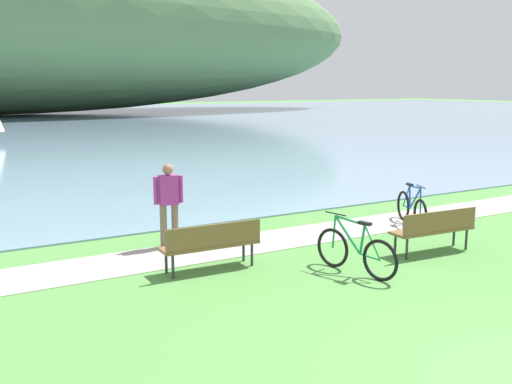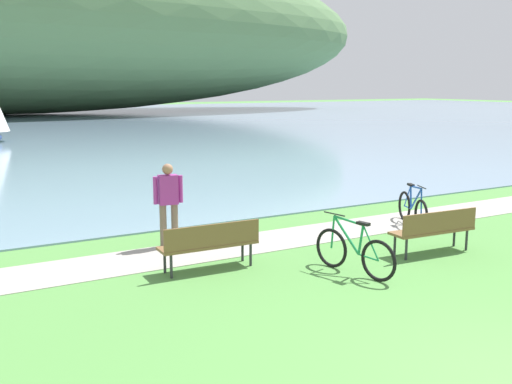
{
  "view_description": "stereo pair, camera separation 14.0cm",
  "coord_description": "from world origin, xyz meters",
  "px_view_note": "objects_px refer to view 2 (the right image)",
  "views": [
    {
      "loc": [
        -5.67,
        -3.65,
        3.28
      ],
      "look_at": [
        0.64,
        7.12,
        1.0
      ],
      "focal_mm": 41.45,
      "sensor_mm": 36.0,
      "label": 1
    },
    {
      "loc": [
        -5.55,
        -3.72,
        3.28
      ],
      "look_at": [
        0.64,
        7.12,
        1.0
      ],
      "focal_mm": 41.45,
      "sensor_mm": 36.0,
      "label": 2
    }
  ],
  "objects_px": {
    "bicycle_beside_path": "(354,252)",
    "park_bench_further_along": "(210,242)",
    "bicycle_leaning_near_bench": "(413,209)",
    "person_at_shoreline": "(168,199)",
    "park_bench_near_camera": "(435,228)"
  },
  "relations": [
    {
      "from": "bicycle_beside_path",
      "to": "person_at_shoreline",
      "type": "bearing_deg",
      "value": 122.84
    },
    {
      "from": "park_bench_further_along",
      "to": "person_at_shoreline",
      "type": "height_order",
      "value": "person_at_shoreline"
    },
    {
      "from": "park_bench_near_camera",
      "to": "bicycle_leaning_near_bench",
      "type": "bearing_deg",
      "value": 55.62
    },
    {
      "from": "park_bench_further_along",
      "to": "bicycle_leaning_near_bench",
      "type": "bearing_deg",
      "value": 7.63
    },
    {
      "from": "park_bench_near_camera",
      "to": "person_at_shoreline",
      "type": "bearing_deg",
      "value": 144.2
    },
    {
      "from": "bicycle_beside_path",
      "to": "park_bench_near_camera",
      "type": "bearing_deg",
      "value": 5.33
    },
    {
      "from": "park_bench_further_along",
      "to": "person_at_shoreline",
      "type": "relative_size",
      "value": 1.06
    },
    {
      "from": "park_bench_near_camera",
      "to": "person_at_shoreline",
      "type": "xyz_separation_m",
      "value": [
        -4.3,
        3.1,
        0.46
      ]
    },
    {
      "from": "park_bench_further_along",
      "to": "bicycle_leaning_near_bench",
      "type": "height_order",
      "value": "bicycle_leaning_near_bench"
    },
    {
      "from": "bicycle_leaning_near_bench",
      "to": "bicycle_beside_path",
      "type": "relative_size",
      "value": 0.95
    },
    {
      "from": "bicycle_beside_path",
      "to": "park_bench_further_along",
      "type": "bearing_deg",
      "value": 145.79
    },
    {
      "from": "park_bench_further_along",
      "to": "bicycle_leaning_near_bench",
      "type": "relative_size",
      "value": 1.1
    },
    {
      "from": "park_bench_near_camera",
      "to": "person_at_shoreline",
      "type": "distance_m",
      "value": 5.32
    },
    {
      "from": "park_bench_near_camera",
      "to": "person_at_shoreline",
      "type": "relative_size",
      "value": 1.07
    },
    {
      "from": "park_bench_near_camera",
      "to": "bicycle_leaning_near_bench",
      "type": "height_order",
      "value": "bicycle_leaning_near_bench"
    }
  ]
}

